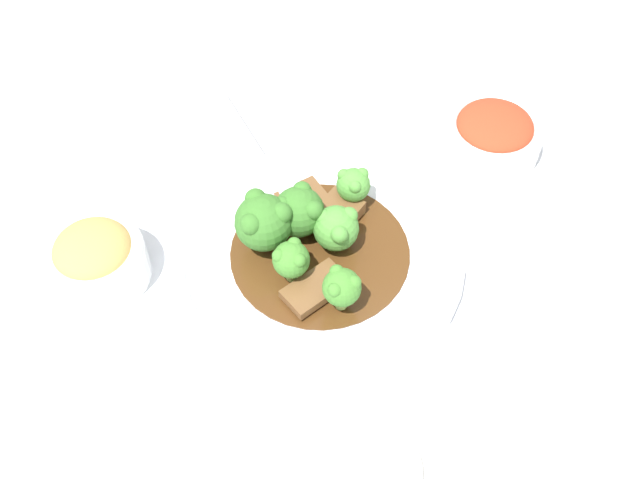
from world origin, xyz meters
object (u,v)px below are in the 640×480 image
object	(u,v)px
beef_strip_2	(315,288)
side_bowl_appetizer	(96,258)
beef_strip_1	(337,214)
broccoli_floret_5	(299,211)
sauce_dish	(369,471)
beef_strip_0	(303,200)
serving_spoon	(280,182)
broccoli_floret_3	(264,221)
main_plate	(320,255)
broccoli_floret_2	(291,259)
side_bowl_kimchi	(493,135)
broccoli_floret_1	(353,185)
broccoli_floret_4	(338,230)
broccoli_floret_0	(342,287)

from	to	relation	value
beef_strip_2	side_bowl_appetizer	distance (m)	0.20
beef_strip_1	beef_strip_2	xyz separation A→B (m)	(-0.07, 0.05, -0.00)
broccoli_floret_5	sauce_dish	bearing A→B (deg)	169.61
beef_strip_0	serving_spoon	size ratio (longest dim) A/B	0.23
broccoli_floret_3	side_bowl_appetizer	size ratio (longest dim) A/B	0.65
beef_strip_0	sauce_dish	bearing A→B (deg)	167.30
main_plate	broccoli_floret_2	world-z (taller)	broccoli_floret_2
beef_strip_2	side_bowl_kimchi	xyz separation A→B (m)	(0.10, -0.25, 0.00)
broccoli_floret_3	broccoli_floret_5	size ratio (longest dim) A/B	1.11
side_bowl_kimchi	broccoli_floret_2	bearing A→B (deg)	105.55
beef_strip_1	sauce_dish	xyz separation A→B (m)	(-0.23, 0.08, -0.02)
main_plate	broccoli_floret_3	bearing A→B (deg)	57.43
broccoli_floret_1	sauce_dish	bearing A→B (deg)	156.80
broccoli_floret_3	broccoli_floret_5	distance (m)	0.04
beef_strip_1	broccoli_floret_5	xyz separation A→B (m)	(0.00, 0.04, 0.02)
broccoli_floret_4	beef_strip_1	bearing A→B (deg)	-25.25
broccoli_floret_3	serving_spoon	world-z (taller)	broccoli_floret_3
broccoli_floret_0	broccoli_floret_2	distance (m)	0.05
broccoli_floret_0	serving_spoon	world-z (taller)	broccoli_floret_0
beef_strip_1	beef_strip_2	world-z (taller)	beef_strip_1
broccoli_floret_0	beef_strip_1	bearing A→B (deg)	-23.34
broccoli_floret_1	broccoli_floret_5	bearing A→B (deg)	100.44
beef_strip_1	broccoli_floret_1	size ratio (longest dim) A/B	1.40
beef_strip_2	serving_spoon	distance (m)	0.13
broccoli_floret_4	broccoli_floret_5	world-z (taller)	broccoli_floret_5
beef_strip_0	broccoli_floret_5	xyz separation A→B (m)	(-0.03, 0.02, 0.02)
broccoli_floret_0	broccoli_floret_2	size ratio (longest dim) A/B	1.03
main_plate	broccoli_floret_1	xyz separation A→B (m)	(0.04, -0.05, 0.03)
beef_strip_0	beef_strip_2	xyz separation A→B (m)	(-0.10, 0.03, -0.00)
beef_strip_2	broccoli_floret_5	xyz separation A→B (m)	(0.07, -0.01, 0.03)
main_plate	beef_strip_1	bearing A→B (deg)	-48.19
broccoli_floret_0	side_bowl_appetizer	xyz separation A→B (m)	(0.13, 0.19, -0.02)
main_plate	broccoli_floret_3	world-z (taller)	broccoli_floret_3
broccoli_floret_1	broccoli_floret_3	xyz separation A→B (m)	(-0.01, 0.10, 0.01)
main_plate	beef_strip_1	xyz separation A→B (m)	(0.03, -0.03, 0.02)
side_bowl_appetizer	sauce_dish	bearing A→B (deg)	-152.57
main_plate	broccoli_floret_4	size ratio (longest dim) A/B	6.05
main_plate	beef_strip_2	world-z (taller)	beef_strip_2
broccoli_floret_0	beef_strip_0	bearing A→B (deg)	-7.72
broccoli_floret_3	side_bowl_appetizer	bearing A→B (deg)	74.37
beef_strip_1	sauce_dish	size ratio (longest dim) A/B	0.69
broccoli_floret_0	broccoli_floret_4	bearing A→B (deg)	-22.35
beef_strip_2	serving_spoon	world-z (taller)	serving_spoon
serving_spoon	broccoli_floret_5	bearing A→B (deg)	175.46
broccoli_floret_5	side_bowl_appetizer	xyz separation A→B (m)	(0.04, 0.19, -0.02)
broccoli_floret_0	broccoli_floret_1	size ratio (longest dim) A/B	1.10
sauce_dish	serving_spoon	bearing A→B (deg)	-9.21
broccoli_floret_2	broccoli_floret_5	xyz separation A→B (m)	(0.05, -0.03, 0.00)
main_plate	sauce_dish	size ratio (longest dim) A/B	3.27
broccoli_floret_2	broccoli_floret_3	xyz separation A→B (m)	(0.05, 0.01, 0.01)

